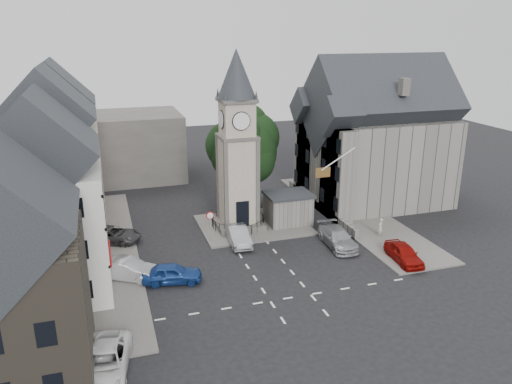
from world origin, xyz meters
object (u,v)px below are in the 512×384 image
object	(u,v)px
stone_shelter	(288,208)
pedestrian	(380,228)
clock_tower	(237,143)
car_west_blue	(172,273)
car_east_red	(404,253)

from	to	relation	value
stone_shelter	pedestrian	distance (m)	8.66
clock_tower	car_west_blue	xyz separation A→B (m)	(-7.50, -8.81, -7.38)
stone_shelter	car_west_blue	world-z (taller)	stone_shelter
car_west_blue	car_east_red	distance (m)	18.27
clock_tower	car_east_red	bearing A→B (deg)	-45.92
clock_tower	car_west_blue	size ratio (longest dim) A/B	3.75
car_west_blue	pedestrian	distance (m)	19.22
car_west_blue	car_east_red	bearing A→B (deg)	-85.76
car_west_blue	clock_tower	bearing A→B (deg)	-29.31
car_east_red	pedestrian	bearing A→B (deg)	86.07
stone_shelter	car_east_red	xyz separation A→B (m)	(5.84, -10.50, -0.80)
stone_shelter	clock_tower	bearing A→B (deg)	174.16
clock_tower	stone_shelter	xyz separation A→B (m)	(4.80, -0.49, -6.57)
clock_tower	pedestrian	distance (m)	14.83
stone_shelter	car_east_red	bearing A→B (deg)	-60.90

